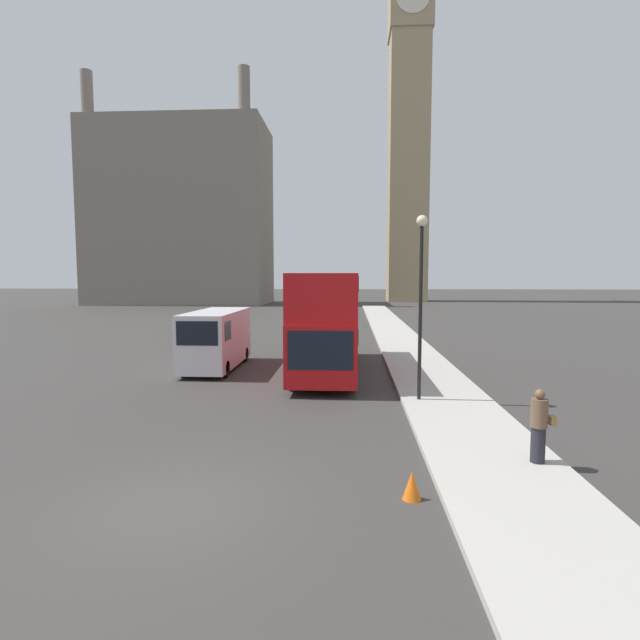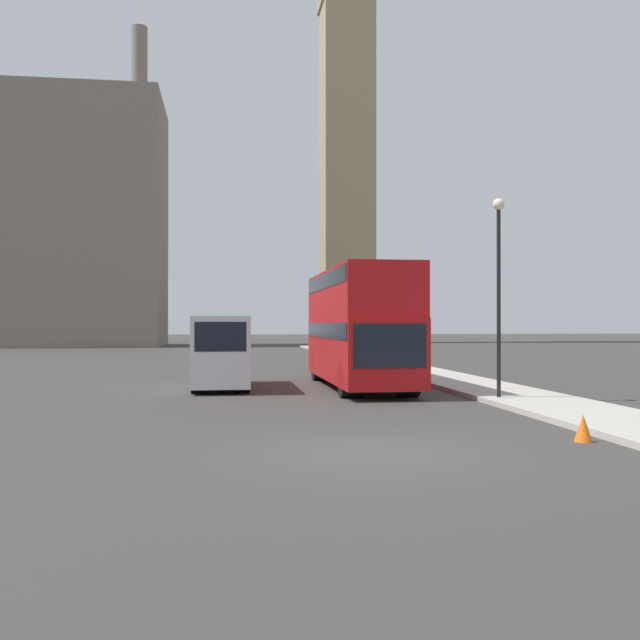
% 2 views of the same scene
% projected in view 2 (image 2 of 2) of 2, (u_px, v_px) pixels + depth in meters
% --- Properties ---
extents(ground_plane, '(300.00, 300.00, 0.00)m').
position_uv_depth(ground_plane, '(371.00, 452.00, 13.18)').
color(ground_plane, '#383533').
extents(clock_tower, '(6.79, 6.96, 63.53)m').
position_uv_depth(clock_tower, '(347.00, 86.00, 90.21)').
color(clock_tower, tan).
rests_on(clock_tower, ground_plane).
extents(building_block_distant, '(25.86, 13.62, 32.43)m').
position_uv_depth(building_block_distant, '(40.00, 221.00, 76.11)').
color(building_block_distant, slate).
rests_on(building_block_distant, ground_plane).
extents(red_double_decker_bus, '(2.60, 10.17, 4.34)m').
position_uv_depth(red_double_decker_bus, '(359.00, 323.00, 26.53)').
color(red_double_decker_bus, '#B71114').
rests_on(red_double_decker_bus, ground_plane).
extents(white_van, '(2.02, 5.80, 2.64)m').
position_uv_depth(white_van, '(221.00, 350.00, 26.19)').
color(white_van, silver).
rests_on(white_van, ground_plane).
extents(street_lamp, '(0.36, 0.36, 6.04)m').
position_uv_depth(street_lamp, '(499.00, 268.00, 21.65)').
color(street_lamp, black).
rests_on(street_lamp, sidewalk_strip).
extents(traffic_cone, '(0.36, 0.36, 0.55)m').
position_uv_depth(traffic_cone, '(583.00, 428.00, 14.31)').
color(traffic_cone, orange).
rests_on(traffic_cone, ground_plane).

